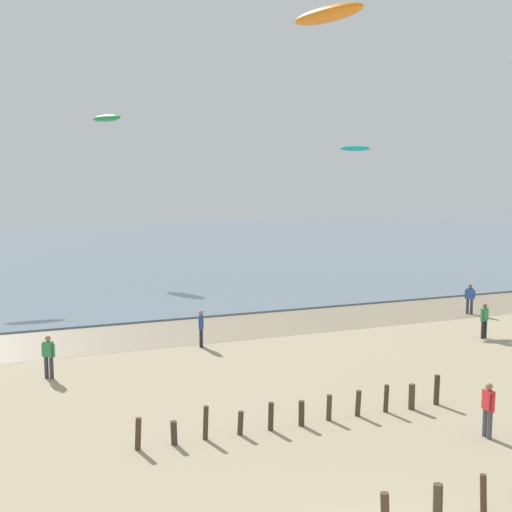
# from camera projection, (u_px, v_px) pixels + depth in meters

# --- Properties ---
(wet_sand_strip) EXTENTS (120.00, 5.45, 0.01)m
(wet_sand_strip) POSITION_uv_depth(u_px,v_px,m) (159.00, 334.00, 33.19)
(wet_sand_strip) COLOR gray
(wet_sand_strip) RESTS_ON ground
(sea) EXTENTS (160.00, 70.00, 0.10)m
(sea) POSITION_uv_depth(u_px,v_px,m) (74.00, 250.00, 68.01)
(sea) COLOR slate
(sea) RESTS_ON ground
(groyne_mid) EXTENTS (10.65, 0.35, 1.05)m
(groyne_mid) POSITION_uv_depth(u_px,v_px,m) (312.00, 410.00, 21.36)
(groyne_mid) COLOR #4A342A
(groyne_mid) RESTS_ON ground
(person_nearest_camera) EXTENTS (0.31, 0.55, 1.71)m
(person_nearest_camera) POSITION_uv_depth(u_px,v_px,m) (201.00, 327.00, 30.65)
(person_nearest_camera) COLOR #232328
(person_nearest_camera) RESTS_ON ground
(person_mid_beach) EXTENTS (0.54, 0.33, 1.71)m
(person_mid_beach) POSITION_uv_depth(u_px,v_px,m) (484.00, 320.00, 32.22)
(person_mid_beach) COLOR #232328
(person_mid_beach) RESTS_ON ground
(person_by_waterline) EXTENTS (0.45, 0.41, 1.71)m
(person_by_waterline) POSITION_uv_depth(u_px,v_px,m) (470.00, 298.00, 37.78)
(person_by_waterline) COLOR #383842
(person_by_waterline) RESTS_ON ground
(person_left_flank) EXTENTS (0.25, 0.57, 1.71)m
(person_left_flank) POSITION_uv_depth(u_px,v_px,m) (488.00, 408.00, 20.16)
(person_left_flank) COLOR #4C4C56
(person_left_flank) RESTS_ON ground
(person_right_flank) EXTENTS (0.48, 0.39, 1.71)m
(person_right_flank) POSITION_uv_depth(u_px,v_px,m) (49.00, 355.00, 25.96)
(person_right_flank) COLOR #383842
(person_right_flank) RESTS_ON ground
(kite_aloft_0) EXTENTS (1.90, 3.37, 0.59)m
(kite_aloft_0) POSITION_uv_depth(u_px,v_px,m) (328.00, 14.00, 22.62)
(kite_aloft_0) COLOR orange
(kite_aloft_6) EXTENTS (2.57, 3.65, 0.63)m
(kite_aloft_6) POSITION_uv_depth(u_px,v_px,m) (107.00, 118.00, 53.49)
(kite_aloft_6) COLOR green
(kite_aloft_7) EXTENTS (1.99, 0.97, 0.35)m
(kite_aloft_7) POSITION_uv_depth(u_px,v_px,m) (355.00, 148.00, 39.84)
(kite_aloft_7) COLOR #19B2B7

